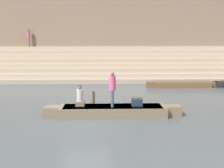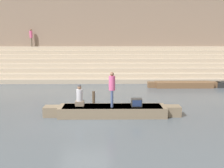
% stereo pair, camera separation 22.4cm
% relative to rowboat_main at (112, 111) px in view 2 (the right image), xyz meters
% --- Properties ---
extents(ground_plane, '(120.00, 120.00, 0.00)m').
position_rel_rowboat_main_xyz_m(ground_plane, '(-1.37, -0.12, -0.27)').
color(ground_plane, '#4C5660').
extents(ghat_steps, '(36.00, 6.19, 2.87)m').
position_rel_rowboat_main_xyz_m(ghat_steps, '(-1.37, 12.91, 0.75)').
color(ghat_steps, tan).
rests_on(ghat_steps, ground).
extents(back_wall, '(34.20, 1.28, 8.56)m').
position_rel_rowboat_main_xyz_m(back_wall, '(-1.37, 15.70, 3.98)').
color(back_wall, '#7F6B5B').
rests_on(back_wall, ground).
extents(rowboat_main, '(6.80, 1.29, 0.51)m').
position_rel_rowboat_main_xyz_m(rowboat_main, '(0.00, 0.00, 0.00)').
color(rowboat_main, '#756651').
rests_on(rowboat_main, ground).
extents(person_standing, '(0.31, 0.31, 1.73)m').
position_rel_rowboat_main_xyz_m(person_standing, '(-0.02, -0.12, 1.24)').
color(person_standing, '#3D4C75').
rests_on(person_standing, rowboat_main).
extents(person_rowing, '(0.43, 0.34, 1.09)m').
position_rel_rowboat_main_xyz_m(person_rowing, '(-1.63, 0.09, 0.68)').
color(person_rowing, '#756656').
rests_on(person_rowing, rowboat_main).
extents(tv_set, '(0.52, 0.41, 0.39)m').
position_rel_rowboat_main_xyz_m(tv_set, '(1.21, -0.03, 0.43)').
color(tv_set, '#2D2D2D').
rests_on(tv_set, rowboat_main).
extents(moored_boat_shore, '(5.62, 1.02, 0.43)m').
position_rel_rowboat_main_xyz_m(moored_boat_shore, '(5.67, 7.39, -0.04)').
color(moored_boat_shore, brown).
rests_on(moored_boat_shore, ground).
extents(mooring_post, '(0.15, 0.15, 0.90)m').
position_rel_rowboat_main_xyz_m(mooring_post, '(-1.03, 1.70, 0.18)').
color(mooring_post, '#473828').
rests_on(mooring_post, ground).
extents(person_on_steps, '(0.29, 0.29, 1.80)m').
position_rel_rowboat_main_xyz_m(person_on_steps, '(-8.14, 14.71, 3.66)').
color(person_on_steps, '#756656').
rests_on(person_on_steps, ghat_steps).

